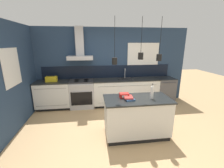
% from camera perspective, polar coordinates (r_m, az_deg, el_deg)
% --- Properties ---
extents(ground_plane, '(16.00, 16.00, 0.00)m').
position_cam_1_polar(ground_plane, '(3.82, 1.97, -17.88)').
color(ground_plane, tan).
rests_on(ground_plane, ground).
extents(wall_back, '(5.60, 2.26, 2.60)m').
position_cam_1_polar(wall_back, '(5.22, -2.17, 7.23)').
color(wall_back, navy).
rests_on(wall_back, ground_plane).
extents(wall_left, '(0.08, 3.80, 2.60)m').
position_cam_1_polar(wall_left, '(4.35, -33.12, 2.39)').
color(wall_left, navy).
rests_on(wall_left, ground_plane).
extents(counter_run_left, '(1.08, 0.64, 0.91)m').
position_cam_1_polar(counter_run_left, '(5.27, -21.37, -3.80)').
color(counter_run_left, black).
rests_on(counter_run_left, ground_plane).
extents(counter_run_sink, '(2.22, 0.64, 1.25)m').
position_cam_1_polar(counter_run_sink, '(5.23, 5.20, -2.88)').
color(counter_run_sink, black).
rests_on(counter_run_sink, ground_plane).
extents(oven_range, '(0.77, 0.66, 0.91)m').
position_cam_1_polar(oven_range, '(5.12, -11.30, -3.63)').
color(oven_range, '#B5B5BA').
rests_on(oven_range, ground_plane).
extents(dishwasher, '(0.62, 0.65, 0.91)m').
position_cam_1_polar(dishwasher, '(5.71, 19.17, -2.21)').
color(dishwasher, '#4C4C51').
rests_on(dishwasher, ground_plane).
extents(kitchen_island, '(1.48, 0.76, 0.91)m').
position_cam_1_polar(kitchen_island, '(3.56, 9.33, -12.21)').
color(kitchen_island, black).
rests_on(kitchen_island, ground_plane).
extents(bottle_on_island, '(0.07, 0.07, 0.34)m').
position_cam_1_polar(bottle_on_island, '(3.38, 15.00, -3.12)').
color(bottle_on_island, silver).
rests_on(bottle_on_island, kitchen_island).
extents(book_stack, '(0.22, 0.30, 0.06)m').
position_cam_1_polar(book_stack, '(3.29, 6.32, -5.27)').
color(book_stack, '#335684').
rests_on(book_stack, kitchen_island).
extents(red_supply_box, '(0.20, 0.15, 0.10)m').
position_cam_1_polar(red_supply_box, '(3.37, 4.61, -4.36)').
color(red_supply_box, red).
rests_on(red_supply_box, kitchen_island).
extents(yellow_toolbox, '(0.34, 0.18, 0.19)m').
position_cam_1_polar(yellow_toolbox, '(5.13, -22.06, 1.80)').
color(yellow_toolbox, gold).
rests_on(yellow_toolbox, counter_run_left).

